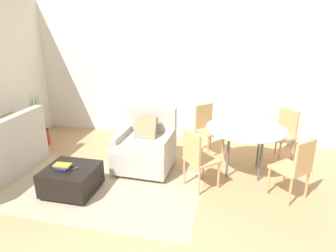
% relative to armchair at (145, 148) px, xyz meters
% --- Properties ---
extents(ground_plane, '(20.00, 20.00, 0.00)m').
position_rel_armchair_xyz_m(ground_plane, '(0.30, -1.80, -0.38)').
color(ground_plane, tan).
extents(wall_back, '(12.00, 0.06, 2.75)m').
position_rel_armchair_xyz_m(wall_back, '(0.30, 1.62, 1.00)').
color(wall_back, white).
rests_on(wall_back, ground_plane).
extents(area_rug, '(2.83, 1.71, 0.01)m').
position_rel_armchair_xyz_m(area_rug, '(-0.41, -0.79, -0.38)').
color(area_rug, tan).
rests_on(area_rug, ground_plane).
extents(armchair, '(0.91, 0.86, 0.99)m').
position_rel_armchair_xyz_m(armchair, '(0.00, 0.00, 0.00)').
color(armchair, '#B2ADA3').
rests_on(armchair, ground_plane).
extents(ottoman, '(0.71, 0.67, 0.38)m').
position_rel_armchair_xyz_m(ottoman, '(-0.82, -0.93, -0.17)').
color(ottoman, black).
rests_on(ottoman, ground_plane).
extents(book_stack, '(0.24, 0.18, 0.08)m').
position_rel_armchair_xyz_m(book_stack, '(-0.90, -0.99, 0.04)').
color(book_stack, black).
rests_on(book_stack, ottoman).
extents(tv_remote_primary, '(0.12, 0.14, 0.01)m').
position_rel_armchair_xyz_m(tv_remote_primary, '(-0.76, -0.95, 0.01)').
color(tv_remote_primary, '#333338').
rests_on(tv_remote_primary, ottoman).
extents(potted_plant, '(0.41, 0.41, 1.15)m').
position_rel_armchair_xyz_m(potted_plant, '(-2.38, 0.51, -0.14)').
color(potted_plant, maroon).
rests_on(potted_plant, ground_plane).
extents(dining_table, '(1.24, 1.24, 0.76)m').
position_rel_armchair_xyz_m(dining_table, '(1.58, 0.25, 0.31)').
color(dining_table, '#99A8AD').
rests_on(dining_table, ground_plane).
extents(dining_chair_near_left, '(0.59, 0.59, 0.90)m').
position_rel_armchair_xyz_m(dining_chair_near_left, '(0.91, -0.42, 0.14)').
color(dining_chair_near_left, tan).
rests_on(dining_chair_near_left, ground_plane).
extents(dining_chair_near_right, '(0.59, 0.59, 0.90)m').
position_rel_armchair_xyz_m(dining_chair_near_right, '(2.24, -0.42, 0.14)').
color(dining_chair_near_right, tan).
rests_on(dining_chair_near_right, ground_plane).
extents(dining_chair_far_left, '(0.59, 0.59, 0.90)m').
position_rel_armchair_xyz_m(dining_chair_far_left, '(0.91, 0.91, 0.14)').
color(dining_chair_far_left, tan).
rests_on(dining_chair_far_left, ground_plane).
extents(dining_chair_far_right, '(0.59, 0.59, 0.90)m').
position_rel_armchair_xyz_m(dining_chair_far_right, '(2.24, 0.91, 0.14)').
color(dining_chair_far_right, tan).
rests_on(dining_chair_far_right, ground_plane).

